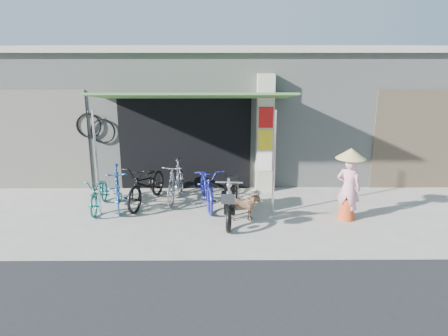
{
  "coord_description": "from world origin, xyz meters",
  "views": [
    {
      "loc": [
        -0.27,
        -8.49,
        3.71
      ],
      "look_at": [
        -0.2,
        1.0,
        1.0
      ],
      "focal_mm": 35.0,
      "sensor_mm": 36.0,
      "label": 1
    }
  ],
  "objects_px": {
    "bike_black": "(147,184)",
    "bike_silver": "(176,181)",
    "bike_blue": "(117,188)",
    "moped": "(231,198)",
    "nun": "(349,184)",
    "bike_navy": "(207,185)",
    "bike_teal": "(99,193)",
    "street_dog": "(242,207)"
  },
  "relations": [
    {
      "from": "bike_silver",
      "to": "bike_navy",
      "type": "bearing_deg",
      "value": -14.69
    },
    {
      "from": "bike_black",
      "to": "nun",
      "type": "distance_m",
      "value": 4.61
    },
    {
      "from": "bike_navy",
      "to": "bike_teal",
      "type": "bearing_deg",
      "value": 176.52
    },
    {
      "from": "bike_teal",
      "to": "bike_navy",
      "type": "height_order",
      "value": "bike_navy"
    },
    {
      "from": "bike_teal",
      "to": "bike_black",
      "type": "distance_m",
      "value": 1.11
    },
    {
      "from": "bike_blue",
      "to": "moped",
      "type": "bearing_deg",
      "value": -28.56
    },
    {
      "from": "bike_blue",
      "to": "moped",
      "type": "relative_size",
      "value": 0.86
    },
    {
      "from": "bike_blue",
      "to": "bike_navy",
      "type": "xyz_separation_m",
      "value": [
        2.08,
        0.14,
        0.01
      ]
    },
    {
      "from": "bike_black",
      "to": "bike_silver",
      "type": "xyz_separation_m",
      "value": [
        0.66,
        0.23,
        -0.0
      ]
    },
    {
      "from": "bike_blue",
      "to": "street_dog",
      "type": "height_order",
      "value": "bike_blue"
    },
    {
      "from": "street_dog",
      "to": "bike_silver",
      "type": "bearing_deg",
      "value": 45.13
    },
    {
      "from": "bike_black",
      "to": "bike_teal",
      "type": "bearing_deg",
      "value": -147.04
    },
    {
      "from": "bike_blue",
      "to": "nun",
      "type": "distance_m",
      "value": 5.22
    },
    {
      "from": "bike_black",
      "to": "bike_silver",
      "type": "distance_m",
      "value": 0.7
    },
    {
      "from": "bike_silver",
      "to": "street_dog",
      "type": "distance_m",
      "value": 2.03
    },
    {
      "from": "bike_black",
      "to": "moped",
      "type": "distance_m",
      "value": 2.18
    },
    {
      "from": "bike_teal",
      "to": "street_dog",
      "type": "relative_size",
      "value": 2.06
    },
    {
      "from": "street_dog",
      "to": "bike_teal",
      "type": "bearing_deg",
      "value": 72.2
    },
    {
      "from": "bike_black",
      "to": "bike_silver",
      "type": "bearing_deg",
      "value": 34.47
    },
    {
      "from": "bike_teal",
      "to": "street_dog",
      "type": "bearing_deg",
      "value": -14.61
    },
    {
      "from": "bike_silver",
      "to": "bike_navy",
      "type": "height_order",
      "value": "bike_silver"
    },
    {
      "from": "nun",
      "to": "bike_teal",
      "type": "bearing_deg",
      "value": 22.56
    },
    {
      "from": "bike_black",
      "to": "street_dog",
      "type": "height_order",
      "value": "bike_black"
    },
    {
      "from": "bike_teal",
      "to": "moped",
      "type": "bearing_deg",
      "value": -13.08
    },
    {
      "from": "bike_black",
      "to": "bike_blue",
      "type": "bearing_deg",
      "value": -145.43
    },
    {
      "from": "bike_navy",
      "to": "moped",
      "type": "xyz_separation_m",
      "value": [
        0.55,
        -0.84,
        -0.01
      ]
    },
    {
      "from": "bike_navy",
      "to": "moped",
      "type": "distance_m",
      "value": 1.0
    },
    {
      "from": "bike_silver",
      "to": "nun",
      "type": "distance_m",
      "value": 4.03
    },
    {
      "from": "bike_teal",
      "to": "bike_blue",
      "type": "relative_size",
      "value": 0.94
    },
    {
      "from": "nun",
      "to": "bike_navy",
      "type": "bearing_deg",
      "value": 13.21
    },
    {
      "from": "bike_teal",
      "to": "nun",
      "type": "xyz_separation_m",
      "value": [
        5.56,
        -0.63,
        0.4
      ]
    },
    {
      "from": "bike_blue",
      "to": "bike_black",
      "type": "bearing_deg",
      "value": 5.28
    },
    {
      "from": "moped",
      "to": "nun",
      "type": "bearing_deg",
      "value": 4.35
    },
    {
      "from": "bike_blue",
      "to": "nun",
      "type": "xyz_separation_m",
      "value": [
        5.16,
        -0.73,
        0.31
      ]
    },
    {
      "from": "street_dog",
      "to": "nun",
      "type": "bearing_deg",
      "value": -92.54
    },
    {
      "from": "bike_teal",
      "to": "nun",
      "type": "relative_size",
      "value": 0.96
    },
    {
      "from": "nun",
      "to": "moped",
      "type": "bearing_deg",
      "value": 28.26
    },
    {
      "from": "bike_black",
      "to": "bike_silver",
      "type": "relative_size",
      "value": 1.15
    },
    {
      "from": "bike_teal",
      "to": "bike_black",
      "type": "bearing_deg",
      "value": 15.38
    },
    {
      "from": "bike_navy",
      "to": "street_dog",
      "type": "xyz_separation_m",
      "value": [
        0.79,
        -0.98,
        -0.18
      ]
    },
    {
      "from": "bike_silver",
      "to": "street_dog",
      "type": "xyz_separation_m",
      "value": [
        1.55,
        -1.29,
        -0.19
      ]
    },
    {
      "from": "bike_silver",
      "to": "street_dog",
      "type": "relative_size",
      "value": 2.25
    }
  ]
}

